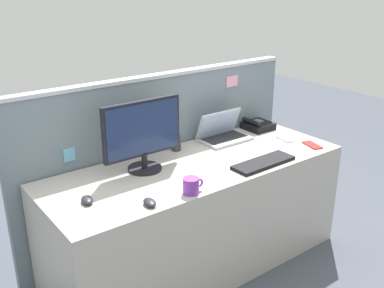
% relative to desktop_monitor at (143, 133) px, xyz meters
% --- Properties ---
extents(ground_plane, '(10.00, 10.00, 0.00)m').
position_rel_desktop_monitor_xyz_m(ground_plane, '(0.31, -0.13, -0.98)').
color(ground_plane, '#424751').
extents(desk, '(1.98, 0.74, 0.74)m').
position_rel_desktop_monitor_xyz_m(desk, '(0.31, -0.13, -0.61)').
color(desk, '#ADA89E').
rests_on(desk, ground_plane).
extents(cubicle_divider, '(2.15, 0.07, 1.25)m').
position_rel_desktop_monitor_xyz_m(cubicle_divider, '(0.31, 0.27, -0.35)').
color(cubicle_divider, slate).
rests_on(cubicle_divider, ground_plane).
extents(desktop_monitor, '(0.52, 0.21, 0.43)m').
position_rel_desktop_monitor_xyz_m(desktop_monitor, '(0.00, 0.00, 0.00)').
color(desktop_monitor, black).
rests_on(desktop_monitor, desk).
extents(laptop, '(0.36, 0.23, 0.21)m').
position_rel_desktop_monitor_xyz_m(laptop, '(0.73, 0.11, -0.18)').
color(laptop, '#B2B5BC').
rests_on(laptop, desk).
extents(desk_phone, '(0.20, 0.20, 0.09)m').
position_rel_desktop_monitor_xyz_m(desk_phone, '(1.09, 0.12, -0.21)').
color(desk_phone, black).
rests_on(desk_phone, desk).
extents(keyboard_main, '(0.44, 0.15, 0.02)m').
position_rel_desktop_monitor_xyz_m(keyboard_main, '(0.64, -0.39, -0.23)').
color(keyboard_main, black).
rests_on(keyboard_main, desk).
extents(computer_mouse_right_hand, '(0.08, 0.11, 0.03)m').
position_rel_desktop_monitor_xyz_m(computer_mouse_right_hand, '(-0.22, -0.41, -0.22)').
color(computer_mouse_right_hand, '#232328').
rests_on(computer_mouse_right_hand, desk).
extents(computer_mouse_left_hand, '(0.08, 0.11, 0.03)m').
position_rel_desktop_monitor_xyz_m(computer_mouse_left_hand, '(-0.47, -0.19, -0.22)').
color(computer_mouse_left_hand, '#232328').
rests_on(computer_mouse_left_hand, desk).
extents(pen_cup, '(0.06, 0.06, 0.18)m').
position_rel_desktop_monitor_xyz_m(pen_cup, '(0.34, 0.14, -0.18)').
color(pen_cup, '#333338').
rests_on(pen_cup, desk).
extents(cell_phone_silver_slab, '(0.09, 0.15, 0.01)m').
position_rel_desktop_monitor_xyz_m(cell_phone_silver_slab, '(1.09, -0.16, -0.23)').
color(cell_phone_silver_slab, '#B7BAC1').
rests_on(cell_phone_silver_slab, desk).
extents(cell_phone_red_case, '(0.11, 0.17, 0.01)m').
position_rel_desktop_monitor_xyz_m(cell_phone_red_case, '(1.15, -0.36, -0.23)').
color(cell_phone_red_case, '#B22323').
rests_on(cell_phone_red_case, desk).
extents(coffee_mug, '(0.13, 0.09, 0.09)m').
position_rel_desktop_monitor_xyz_m(coffee_mug, '(0.04, -0.43, -0.19)').
color(coffee_mug, purple).
rests_on(coffee_mug, desk).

